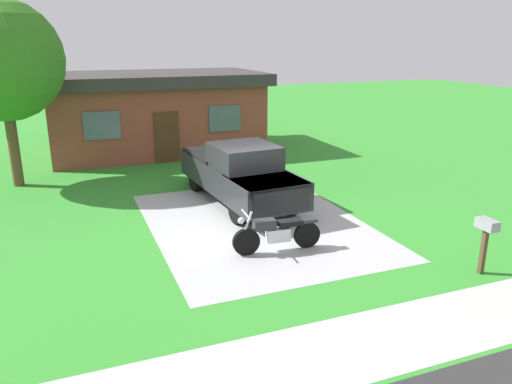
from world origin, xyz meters
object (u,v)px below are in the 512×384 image
shade_tree (1,60)px  pickup_truck (238,172)px  motorcycle (276,233)px  mailbox (486,232)px  neighbor_house (155,112)px

shade_tree → pickup_truck: bearing=-34.0°
motorcycle → pickup_truck: 4.09m
mailbox → pickup_truck: bearing=115.6°
pickup_truck → shade_tree: 8.65m
shade_tree → mailbox: bearing=-48.7°
pickup_truck → mailbox: size_ratio=4.57×
motorcycle → pickup_truck: size_ratio=0.38×
mailbox → neighbor_house: 15.86m
motorcycle → mailbox: 4.63m
neighbor_house → pickup_truck: bearing=-83.1°
motorcycle → shade_tree: bearing=125.9°
mailbox → neighbor_house: size_ratio=0.13×
motorcycle → mailbox: (3.70, -2.74, 0.51)m
motorcycle → shade_tree: 11.17m
motorcycle → neighbor_house: bearing=92.6°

